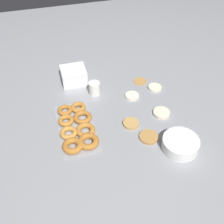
# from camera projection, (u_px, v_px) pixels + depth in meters

# --- Properties ---
(ground_plane) EXTENTS (3.00, 3.00, 0.00)m
(ground_plane) POSITION_uv_depth(u_px,v_px,m) (124.00, 112.00, 1.55)
(ground_plane) COLOR gray
(pancake_0) EXTENTS (0.08, 0.08, 0.01)m
(pancake_0) POSITION_uv_depth(u_px,v_px,m) (132.00, 96.00, 1.64)
(pancake_0) COLOR silver
(pancake_0) RESTS_ON ground_plane
(pancake_1) EXTENTS (0.10, 0.10, 0.01)m
(pancake_1) POSITION_uv_depth(u_px,v_px,m) (149.00, 137.00, 1.41)
(pancake_1) COLOR #B27F42
(pancake_1) RESTS_ON ground_plane
(pancake_2) EXTENTS (0.09, 0.09, 0.02)m
(pancake_2) POSITION_uv_depth(u_px,v_px,m) (161.00, 113.00, 1.53)
(pancake_2) COLOR beige
(pancake_2) RESTS_ON ground_plane
(pancake_3) EXTENTS (0.08, 0.08, 0.01)m
(pancake_3) POSITION_uv_depth(u_px,v_px,m) (140.00, 81.00, 1.74)
(pancake_3) COLOR #B27F42
(pancake_3) RESTS_ON ground_plane
(pancake_4) EXTENTS (0.08, 0.08, 0.02)m
(pancake_4) POSITION_uv_depth(u_px,v_px,m) (131.00, 123.00, 1.47)
(pancake_4) COLOR tan
(pancake_4) RESTS_ON ground_plane
(pancake_5) EXTENTS (0.08, 0.08, 0.01)m
(pancake_5) POSITION_uv_depth(u_px,v_px,m) (155.00, 87.00, 1.69)
(pancake_5) COLOR beige
(pancake_5) RESTS_ON ground_plane
(donut_tray) EXTENTS (0.38, 0.19, 0.04)m
(donut_tray) POSITION_uv_depth(u_px,v_px,m) (77.00, 128.00, 1.44)
(donut_tray) COLOR #93969B
(donut_tray) RESTS_ON ground_plane
(batter_bowl) EXTENTS (0.18, 0.18, 0.06)m
(batter_bowl) POSITION_uv_depth(u_px,v_px,m) (180.00, 144.00, 1.34)
(batter_bowl) COLOR white
(batter_bowl) RESTS_ON ground_plane
(container_stack) EXTENTS (0.14, 0.15, 0.09)m
(container_stack) POSITION_uv_depth(u_px,v_px,m) (74.00, 75.00, 1.72)
(container_stack) COLOR white
(container_stack) RESTS_ON ground_plane
(paper_cup) EXTENTS (0.07, 0.07, 0.08)m
(paper_cup) POSITION_uv_depth(u_px,v_px,m) (94.00, 88.00, 1.64)
(paper_cup) COLOR white
(paper_cup) RESTS_ON ground_plane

